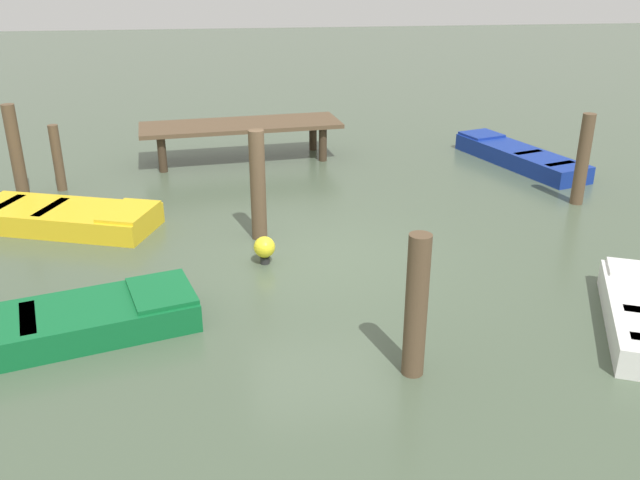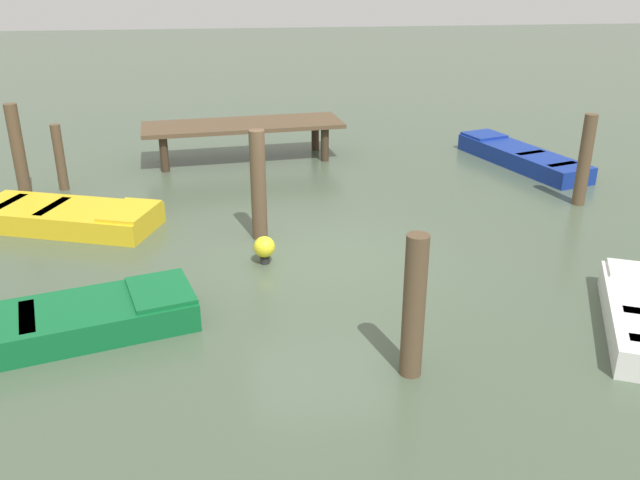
{
  "view_description": "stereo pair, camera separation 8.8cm",
  "coord_description": "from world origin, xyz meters",
  "px_view_note": "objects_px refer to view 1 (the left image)",
  "views": [
    {
      "loc": [
        -1.37,
        -10.36,
        4.79
      ],
      "look_at": [
        0.0,
        0.0,
        0.35
      ],
      "focal_mm": 37.68,
      "sensor_mm": 36.0,
      "label": 1
    },
    {
      "loc": [
        -1.28,
        -10.37,
        4.79
      ],
      "look_at": [
        0.0,
        0.0,
        0.35
      ],
      "focal_mm": 37.68,
      "sensor_mm": 36.0,
      "label": 2
    }
  ],
  "objects_px": {
    "mooring_piling_far_left": "(16,151)",
    "marker_buoy": "(264,248)",
    "rowboat_blue": "(518,156)",
    "rowboat_green": "(55,325)",
    "mooring_piling_near_right": "(258,186)",
    "mooring_piling_far_right": "(58,158)",
    "mooring_piling_near_left": "(416,307)",
    "rowboat_yellow": "(66,217)",
    "dock_segment": "(241,128)",
    "mooring_piling_mid_right": "(583,160)"
  },
  "relations": [
    {
      "from": "mooring_piling_far_right",
      "to": "mooring_piling_mid_right",
      "type": "bearing_deg",
      "value": -11.98
    },
    {
      "from": "rowboat_yellow",
      "to": "mooring_piling_far_right",
      "type": "height_order",
      "value": "mooring_piling_far_right"
    },
    {
      "from": "dock_segment",
      "to": "mooring_piling_near_right",
      "type": "height_order",
      "value": "mooring_piling_near_right"
    },
    {
      "from": "rowboat_yellow",
      "to": "mooring_piling_near_left",
      "type": "relative_size",
      "value": 1.99
    },
    {
      "from": "marker_buoy",
      "to": "dock_segment",
      "type": "bearing_deg",
      "value": 92.03
    },
    {
      "from": "mooring_piling_far_left",
      "to": "mooring_piling_mid_right",
      "type": "distance_m",
      "value": 11.78
    },
    {
      "from": "mooring_piling_far_left",
      "to": "marker_buoy",
      "type": "relative_size",
      "value": 4.14
    },
    {
      "from": "mooring_piling_far_left",
      "to": "marker_buoy",
      "type": "bearing_deg",
      "value": -39.63
    },
    {
      "from": "mooring_piling_far_right",
      "to": "mooring_piling_near_left",
      "type": "height_order",
      "value": "mooring_piling_near_left"
    },
    {
      "from": "mooring_piling_far_right",
      "to": "mooring_piling_near_left",
      "type": "xyz_separation_m",
      "value": [
        5.88,
        -7.9,
        0.2
      ]
    },
    {
      "from": "dock_segment",
      "to": "rowboat_green",
      "type": "height_order",
      "value": "dock_segment"
    },
    {
      "from": "mooring_piling_far_right",
      "to": "marker_buoy",
      "type": "distance_m",
      "value": 6.16
    },
    {
      "from": "dock_segment",
      "to": "rowboat_yellow",
      "type": "relative_size",
      "value": 1.37
    },
    {
      "from": "rowboat_green",
      "to": "mooring_piling_mid_right",
      "type": "bearing_deg",
      "value": 7.66
    },
    {
      "from": "rowboat_green",
      "to": "mooring_piling_far_right",
      "type": "bearing_deg",
      "value": 85.46
    },
    {
      "from": "mooring_piling_near_right",
      "to": "mooring_piling_far_left",
      "type": "bearing_deg",
      "value": 148.78
    },
    {
      "from": "rowboat_blue",
      "to": "rowboat_green",
      "type": "bearing_deg",
      "value": 108.7
    },
    {
      "from": "mooring_piling_far_left",
      "to": "mooring_piling_near_left",
      "type": "bearing_deg",
      "value": -48.9
    },
    {
      "from": "marker_buoy",
      "to": "mooring_piling_near_right",
      "type": "bearing_deg",
      "value": 91.6
    },
    {
      "from": "mooring_piling_far_right",
      "to": "mooring_piling_mid_right",
      "type": "relative_size",
      "value": 0.77
    },
    {
      "from": "mooring_piling_far_left",
      "to": "rowboat_green",
      "type": "bearing_deg",
      "value": -71.63
    },
    {
      "from": "dock_segment",
      "to": "marker_buoy",
      "type": "relative_size",
      "value": 10.57
    },
    {
      "from": "rowboat_green",
      "to": "marker_buoy",
      "type": "bearing_deg",
      "value": 19.05
    },
    {
      "from": "rowboat_yellow",
      "to": "mooring_piling_far_left",
      "type": "relative_size",
      "value": 1.86
    },
    {
      "from": "mooring_piling_far_left",
      "to": "mooring_piling_near_left",
      "type": "distance_m",
      "value": 10.07
    },
    {
      "from": "mooring_piling_near_left",
      "to": "marker_buoy",
      "type": "relative_size",
      "value": 3.88
    },
    {
      "from": "rowboat_yellow",
      "to": "mooring_piling_near_left",
      "type": "bearing_deg",
      "value": -27.34
    },
    {
      "from": "dock_segment",
      "to": "rowboat_yellow",
      "type": "height_order",
      "value": "dock_segment"
    },
    {
      "from": "rowboat_green",
      "to": "rowboat_blue",
      "type": "distance_m",
      "value": 11.81
    },
    {
      "from": "rowboat_green",
      "to": "mooring_piling_far_right",
      "type": "height_order",
      "value": "mooring_piling_far_right"
    },
    {
      "from": "mooring_piling_mid_right",
      "to": "marker_buoy",
      "type": "bearing_deg",
      "value": -162.19
    },
    {
      "from": "dock_segment",
      "to": "mooring_piling_mid_right",
      "type": "relative_size",
      "value": 2.68
    },
    {
      "from": "rowboat_blue",
      "to": "mooring_piling_far_right",
      "type": "height_order",
      "value": "mooring_piling_far_right"
    },
    {
      "from": "marker_buoy",
      "to": "mooring_piling_near_left",
      "type": "bearing_deg",
      "value": -64.66
    },
    {
      "from": "dock_segment",
      "to": "mooring_piling_near_right",
      "type": "distance_m",
      "value": 5.17
    },
    {
      "from": "rowboat_blue",
      "to": "mooring_piling_near_right",
      "type": "xyz_separation_m",
      "value": [
        -6.58,
        -3.87,
        0.79
      ]
    },
    {
      "from": "mooring_piling_far_left",
      "to": "marker_buoy",
      "type": "xyz_separation_m",
      "value": [
        4.98,
        -4.12,
        -0.71
      ]
    },
    {
      "from": "rowboat_yellow",
      "to": "marker_buoy",
      "type": "distance_m",
      "value": 4.22
    },
    {
      "from": "rowboat_yellow",
      "to": "mooring_piling_far_right",
      "type": "distance_m",
      "value": 2.45
    },
    {
      "from": "rowboat_green",
      "to": "mooring_piling_far_right",
      "type": "xyz_separation_m",
      "value": [
        -1.31,
        6.49,
        0.51
      ]
    },
    {
      "from": "rowboat_green",
      "to": "mooring_piling_far_left",
      "type": "distance_m",
      "value": 6.55
    },
    {
      "from": "dock_segment",
      "to": "mooring_piling_near_right",
      "type": "relative_size",
      "value": 2.52
    },
    {
      "from": "dock_segment",
      "to": "marker_buoy",
      "type": "distance_m",
      "value": 6.32
    },
    {
      "from": "dock_segment",
      "to": "rowboat_green",
      "type": "relative_size",
      "value": 1.27
    },
    {
      "from": "mooring_piling_near_left",
      "to": "mooring_piling_mid_right",
      "type": "height_order",
      "value": "mooring_piling_mid_right"
    },
    {
      "from": "mooring_piling_mid_right",
      "to": "rowboat_blue",
      "type": "bearing_deg",
      "value": 91.72
    },
    {
      "from": "mooring_piling_mid_right",
      "to": "mooring_piling_near_right",
      "type": "distance_m",
      "value": 6.74
    },
    {
      "from": "rowboat_green",
      "to": "rowboat_blue",
      "type": "height_order",
      "value": "same"
    },
    {
      "from": "mooring_piling_near_right",
      "to": "mooring_piling_far_right",
      "type": "bearing_deg",
      "value": 141.76
    },
    {
      "from": "mooring_piling_mid_right",
      "to": "mooring_piling_near_left",
      "type": "bearing_deg",
      "value": -131.76
    }
  ]
}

